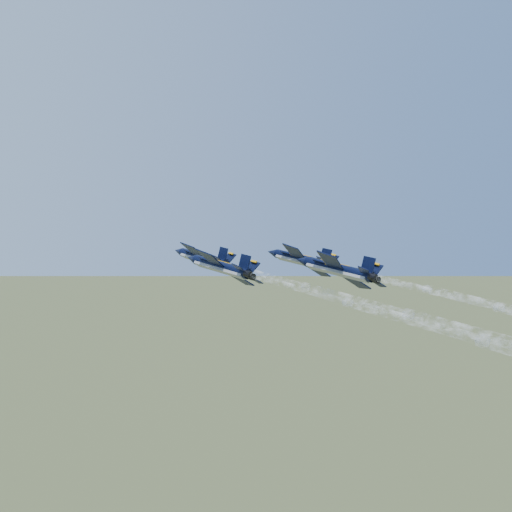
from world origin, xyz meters
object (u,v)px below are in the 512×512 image
jet_slot (337,269)px  jet_right (301,260)px  jet_left (220,267)px  jet_lead (202,258)px

jet_slot → jet_right: bearing=59.2°
jet_left → jet_lead: bearing=59.5°
jet_lead → jet_left: size_ratio=1.00×
jet_lead → jet_right: bearing=-55.4°
jet_right → jet_left: bearing=178.7°
jet_left → jet_right: same height
jet_left → jet_slot: bearing=-57.5°
jet_right → jet_slot: size_ratio=1.00×
jet_right → jet_slot: bearing=-120.8°
jet_slot → jet_left: bearing=122.5°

